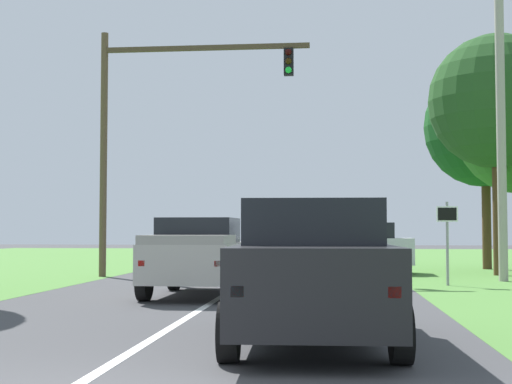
{
  "coord_description": "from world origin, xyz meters",
  "views": [
    {
      "loc": [
        2.57,
        -6.17,
        1.58
      ],
      "look_at": [
        0.31,
        16.16,
        2.74
      ],
      "focal_mm": 51.5,
      "sensor_mm": 36.0,
      "label": 1
    }
  ],
  "objects_px": {
    "traffic_light": "(154,116)",
    "extra_tree_2": "(485,127)",
    "utility_pole_right": "(501,134)",
    "pickup_truck_lead": "(200,256)",
    "crossing_suv_far": "(350,247)",
    "red_suv_near": "(312,268)",
    "keep_moving_sign": "(447,232)",
    "extra_tree_1": "(496,102)"
  },
  "relations": [
    {
      "from": "red_suv_near",
      "to": "pickup_truck_lead",
      "type": "bearing_deg",
      "value": 112.2
    },
    {
      "from": "red_suv_near",
      "to": "traffic_light",
      "type": "xyz_separation_m",
      "value": [
        -5.68,
        13.84,
        4.4
      ]
    },
    {
      "from": "traffic_light",
      "to": "extra_tree_2",
      "type": "height_order",
      "value": "traffic_light"
    },
    {
      "from": "crossing_suv_far",
      "to": "extra_tree_1",
      "type": "distance_m",
      "value": 7.24
    },
    {
      "from": "red_suv_near",
      "to": "traffic_light",
      "type": "height_order",
      "value": "traffic_light"
    },
    {
      "from": "red_suv_near",
      "to": "keep_moving_sign",
      "type": "relative_size",
      "value": 2.13
    },
    {
      "from": "utility_pole_right",
      "to": "extra_tree_1",
      "type": "xyz_separation_m",
      "value": [
        0.53,
        3.0,
        1.53
      ]
    },
    {
      "from": "red_suv_near",
      "to": "pickup_truck_lead",
      "type": "xyz_separation_m",
      "value": [
        -2.86,
        7.01,
        -0.08
      ]
    },
    {
      "from": "pickup_truck_lead",
      "to": "extra_tree_2",
      "type": "bearing_deg",
      "value": 54.05
    },
    {
      "from": "traffic_light",
      "to": "crossing_suv_far",
      "type": "xyz_separation_m",
      "value": [
        6.65,
        2.64,
        -4.47
      ]
    },
    {
      "from": "utility_pole_right",
      "to": "pickup_truck_lead",
      "type": "bearing_deg",
      "value": -145.17
    },
    {
      "from": "traffic_light",
      "to": "crossing_suv_far",
      "type": "bearing_deg",
      "value": 21.63
    },
    {
      "from": "utility_pole_right",
      "to": "extra_tree_1",
      "type": "relative_size",
      "value": 1.07
    },
    {
      "from": "keep_moving_sign",
      "to": "utility_pole_right",
      "type": "xyz_separation_m",
      "value": [
        1.98,
        1.95,
        3.01
      ]
    },
    {
      "from": "red_suv_near",
      "to": "extra_tree_1",
      "type": "distance_m",
      "value": 17.71
    },
    {
      "from": "keep_moving_sign",
      "to": "crossing_suv_far",
      "type": "relative_size",
      "value": 0.52
    },
    {
      "from": "traffic_light",
      "to": "keep_moving_sign",
      "type": "height_order",
      "value": "traffic_light"
    },
    {
      "from": "extra_tree_2",
      "to": "utility_pole_right",
      "type": "bearing_deg",
      "value": -97.91
    },
    {
      "from": "keep_moving_sign",
      "to": "extra_tree_1",
      "type": "bearing_deg",
      "value": 63.1
    },
    {
      "from": "traffic_light",
      "to": "extra_tree_2",
      "type": "relative_size",
      "value": 1.01
    },
    {
      "from": "red_suv_near",
      "to": "extra_tree_2",
      "type": "bearing_deg",
      "value": 71.89
    },
    {
      "from": "pickup_truck_lead",
      "to": "utility_pole_right",
      "type": "xyz_separation_m",
      "value": [
        8.4,
        5.85,
        3.57
      ]
    },
    {
      "from": "traffic_light",
      "to": "extra_tree_1",
      "type": "relative_size",
      "value": 0.99
    },
    {
      "from": "red_suv_near",
      "to": "pickup_truck_lead",
      "type": "relative_size",
      "value": 1.05
    },
    {
      "from": "keep_moving_sign",
      "to": "extra_tree_2",
      "type": "relative_size",
      "value": 0.29
    },
    {
      "from": "extra_tree_1",
      "to": "extra_tree_2",
      "type": "xyz_separation_m",
      "value": [
        0.46,
        4.1,
        -0.32
      ]
    },
    {
      "from": "traffic_light",
      "to": "pickup_truck_lead",
      "type": "bearing_deg",
      "value": -67.57
    },
    {
      "from": "pickup_truck_lead",
      "to": "extra_tree_2",
      "type": "xyz_separation_m",
      "value": [
        9.39,
        12.95,
        4.78
      ]
    },
    {
      "from": "crossing_suv_far",
      "to": "red_suv_near",
      "type": "bearing_deg",
      "value": -93.38
    },
    {
      "from": "keep_moving_sign",
      "to": "extra_tree_2",
      "type": "height_order",
      "value": "extra_tree_2"
    },
    {
      "from": "utility_pole_right",
      "to": "extra_tree_2",
      "type": "relative_size",
      "value": 1.1
    },
    {
      "from": "crossing_suv_far",
      "to": "keep_moving_sign",
      "type": "bearing_deg",
      "value": -65.04
    },
    {
      "from": "traffic_light",
      "to": "crossing_suv_far",
      "type": "height_order",
      "value": "traffic_light"
    },
    {
      "from": "utility_pole_right",
      "to": "extra_tree_2",
      "type": "bearing_deg",
      "value": 82.09
    },
    {
      "from": "crossing_suv_far",
      "to": "extra_tree_2",
      "type": "height_order",
      "value": "extra_tree_2"
    },
    {
      "from": "traffic_light",
      "to": "extra_tree_2",
      "type": "bearing_deg",
      "value": 26.63
    },
    {
      "from": "red_suv_near",
      "to": "extra_tree_2",
      "type": "height_order",
      "value": "extra_tree_2"
    },
    {
      "from": "extra_tree_2",
      "to": "pickup_truck_lead",
      "type": "bearing_deg",
      "value": -125.95
    },
    {
      "from": "traffic_light",
      "to": "utility_pole_right",
      "type": "relative_size",
      "value": 0.92
    },
    {
      "from": "utility_pole_right",
      "to": "extra_tree_1",
      "type": "height_order",
      "value": "utility_pole_right"
    },
    {
      "from": "utility_pole_right",
      "to": "red_suv_near",
      "type": "bearing_deg",
      "value": -113.31
    },
    {
      "from": "pickup_truck_lead",
      "to": "extra_tree_1",
      "type": "height_order",
      "value": "extra_tree_1"
    }
  ]
}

